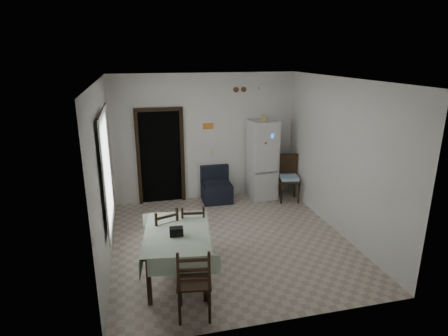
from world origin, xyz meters
TOP-DOWN VIEW (x-y plane):
  - ground at (0.00, 0.00)m, footprint 4.50×4.50m
  - ceiling at (0.00, 0.00)m, footprint 4.20×4.50m
  - wall_back at (0.00, 2.25)m, footprint 4.20×0.02m
  - wall_front at (0.00, -2.25)m, footprint 4.20×0.02m
  - wall_left at (-2.10, 0.00)m, footprint 0.02×4.50m
  - wall_right at (2.10, 0.00)m, footprint 0.02×4.50m
  - doorway at (-1.05, 2.45)m, footprint 1.06×0.52m
  - window_recess at (-2.15, -0.20)m, footprint 0.10×1.20m
  - curtain at (-2.04, -0.20)m, footprint 0.02×1.45m
  - curtain_rod at (-2.03, -0.20)m, footprint 0.02×1.60m
  - calendar at (0.05, 2.24)m, footprint 0.28×0.02m
  - calendar_image at (0.05, 2.23)m, footprint 0.24×0.01m
  - light_switch at (0.15, 2.24)m, footprint 0.08×0.02m
  - vent_left at (0.70, 2.23)m, footprint 0.12×0.03m
  - vent_right at (0.88, 2.23)m, footprint 0.12×0.03m
  - emergency_light at (1.35, 2.21)m, footprint 0.25×0.07m
  - fridge at (1.26, 1.93)m, footprint 0.65×0.65m
  - tan_cone at (1.26, 1.89)m, footprint 0.24×0.24m
  - navy_seat at (0.18, 1.93)m, footprint 0.68×0.66m
  - corner_chair at (1.80, 1.58)m, footprint 0.54×0.54m
  - dining_table at (-1.07, -0.93)m, footprint 1.15×1.58m
  - black_bag at (-1.09, -1.05)m, footprint 0.21×0.13m
  - dining_chair_far_left at (-1.25, -0.43)m, footprint 0.53×0.53m
  - dining_chair_far_right at (-0.73, -0.33)m, footprint 0.46×0.46m
  - dining_chair_near_head at (-0.97, -1.85)m, footprint 0.50×0.50m

SIDE VIEW (x-z plane):
  - ground at x=0.00m, z-range 0.00..0.00m
  - dining_table at x=-1.07m, z-range 0.00..0.76m
  - navy_seat at x=0.18m, z-range 0.00..0.80m
  - dining_chair_far_right at x=-0.73m, z-range 0.00..0.94m
  - dining_chair_far_left at x=-1.25m, z-range 0.00..0.97m
  - dining_chair_near_head at x=-0.97m, z-range 0.00..1.03m
  - corner_chair at x=1.80m, z-range 0.00..1.07m
  - black_bag at x=-1.09m, z-range 0.76..0.89m
  - fridge at x=1.26m, z-range 0.00..1.86m
  - doorway at x=-1.05m, z-range -0.05..2.17m
  - light_switch at x=0.15m, z-range 1.04..1.16m
  - wall_back at x=0.00m, z-range 0.00..2.90m
  - wall_front at x=0.00m, z-range 0.00..2.90m
  - wall_left at x=-2.10m, z-range 0.00..2.90m
  - wall_right at x=2.10m, z-range 0.00..2.90m
  - window_recess at x=-2.15m, z-range 0.75..2.35m
  - curtain at x=-2.04m, z-range 0.62..2.48m
  - calendar at x=0.05m, z-range 1.42..1.82m
  - calendar_image at x=0.05m, z-range 1.65..1.79m
  - tan_cone at x=1.26m, z-range 1.86..2.03m
  - curtain_rod at x=-2.03m, z-range 2.49..2.51m
  - vent_left at x=0.70m, z-range 2.46..2.58m
  - vent_right at x=0.88m, z-range 2.46..2.58m
  - emergency_light at x=1.35m, z-range 2.50..2.59m
  - ceiling at x=0.00m, z-range 2.89..2.91m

